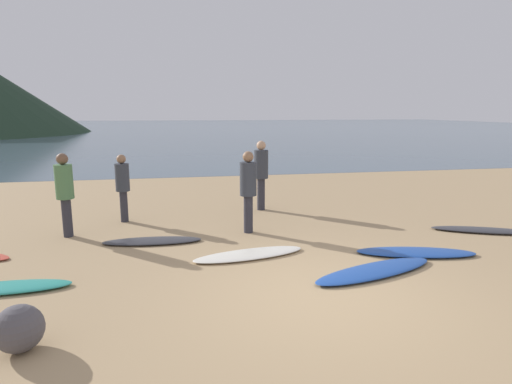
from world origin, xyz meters
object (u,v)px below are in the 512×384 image
surfboard_3 (249,254)px  person_3 (123,183)px  beach_rock_near (19,329)px  surfboard_6 (484,230)px  person_1 (65,188)px  person_0 (261,170)px  person_2 (248,185)px  surfboard_4 (375,271)px  surfboard_2 (152,241)px  surfboard_5 (416,252)px  surfboard_1 (3,288)px

surfboard_3 → person_3: person_3 is taller
person_3 → beach_rock_near: size_ratio=3.04×
surfboard_6 → person_3: 8.16m
person_1 → beach_rock_near: 4.56m
person_0 → person_2: bearing=64.6°
surfboard_4 → person_3: size_ratio=1.47×
surfboard_4 → person_1: person_1 is taller
person_1 → person_3: 1.46m
surfboard_2 → surfboard_5: surfboard_5 is taller
surfboard_4 → person_0: bearing=83.5°
surfboard_4 → person_2: bearing=103.3°
person_0 → person_3: bearing=3.4°
person_2 → beach_rock_near: bearing=173.5°
surfboard_5 → person_1: (-6.51, 2.39, 0.99)m
surfboard_2 → beach_rock_near: bearing=-105.0°
person_0 → person_3: (-3.42, -0.60, -0.13)m
person_2 → person_3: size_ratio=1.10×
person_1 → surfboard_4: bearing=132.5°
surfboard_6 → beach_rock_near: size_ratio=4.17×
surfboard_1 → person_0: (4.73, 4.35, 1.03)m
surfboard_1 → person_1: size_ratio=1.10×
surfboard_6 → person_0: person_0 is taller
person_0 → person_1: person_0 is taller
person_2 → person_3: (-2.73, 1.43, -0.09)m
surfboard_3 → person_3: size_ratio=1.30×
surfboard_1 → surfboard_2: surfboard_1 is taller
surfboard_1 → beach_rock_near: 1.95m
surfboard_1 → surfboard_4: surfboard_4 is taller
beach_rock_near → surfboard_6: bearing=20.8°
surfboard_1 → person_0: person_0 is taller
surfboard_1 → person_2: size_ratio=1.09×
person_3 → beach_rock_near: bearing=143.2°
surfboard_5 → person_0: size_ratio=1.18×
surfboard_1 → surfboard_3: 3.87m
surfboard_6 → person_1: person_1 is taller
surfboard_1 → surfboard_4: size_ratio=0.82×
person_0 → beach_rock_near: 7.30m
surfboard_6 → person_0: bearing=167.9°
surfboard_4 → surfboard_1: bearing=158.6°
surfboard_1 → surfboard_3: bearing=11.5°
surfboard_1 → person_2: 4.76m
surfboard_6 → person_2: bearing=-168.3°
person_0 → person_1: 4.73m
beach_rock_near → surfboard_2: bearing=71.7°
person_3 → surfboard_4: bearing=-165.2°
surfboard_6 → surfboard_4: bearing=-130.4°
surfboard_4 → person_1: 6.27m
surfboard_3 → beach_rock_near: 3.93m
surfboard_2 → surfboard_4: size_ratio=0.83×
surfboard_3 → person_0: (0.94, 3.56, 1.04)m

